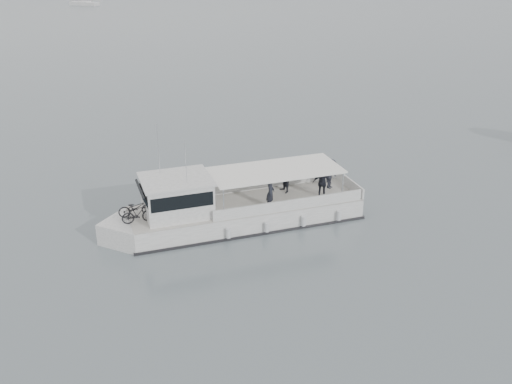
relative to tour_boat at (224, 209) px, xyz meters
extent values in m
plane|color=slate|center=(0.47, -1.28, -0.89)|extent=(1400.00, 1400.00, 0.00)
cube|color=white|center=(1.13, 0.09, -0.47)|extent=(11.55, 3.90, 1.23)
cube|color=white|center=(-4.53, -0.35, -0.47)|extent=(3.07, 3.07, 1.23)
cube|color=beige|center=(1.13, 0.09, 0.15)|extent=(11.55, 3.90, 0.06)
cube|color=black|center=(1.13, 0.09, -0.85)|extent=(11.75, 4.03, 0.17)
cube|color=white|center=(2.71, 1.67, 0.43)|extent=(7.55, 0.68, 0.57)
cube|color=white|center=(2.94, -1.23, 0.43)|extent=(7.55, 0.68, 0.57)
cube|color=white|center=(6.74, 0.52, 0.43)|extent=(0.33, 3.03, 0.57)
cube|color=white|center=(-2.27, -0.18, 1.00)|extent=(3.22, 2.78, 1.70)
cube|color=black|center=(-3.73, -0.29, 1.14)|extent=(0.71, 2.40, 1.10)
cube|color=black|center=(-2.27, -0.18, 1.28)|extent=(3.03, 2.80, 0.66)
cube|color=white|center=(-2.27, -0.18, 1.90)|extent=(3.42, 2.98, 0.09)
cube|color=white|center=(2.64, 0.20, 1.71)|extent=(6.63, 3.33, 0.08)
cylinder|color=silver|center=(-0.28, -1.35, 0.93)|extent=(0.06, 0.06, 1.56)
cylinder|color=silver|center=(-0.48, 1.29, 0.93)|extent=(0.06, 0.06, 1.56)
cylinder|color=silver|center=(5.76, -0.88, 0.93)|extent=(0.06, 0.06, 1.56)
cylinder|color=silver|center=(5.55, 1.76, 0.93)|extent=(0.06, 0.06, 1.56)
cylinder|color=silver|center=(-2.90, 0.63, 3.13)|extent=(0.03, 0.03, 2.46)
cylinder|color=silver|center=(-1.84, -0.81, 2.94)|extent=(0.03, 0.03, 2.08)
cylinder|color=silver|center=(-0.16, -1.68, -0.42)|extent=(0.24, 0.24, 0.47)
cylinder|color=silver|center=(1.73, -1.54, -0.42)|extent=(0.24, 0.24, 0.47)
cylinder|color=silver|center=(3.62, -1.39, -0.42)|extent=(0.24, 0.24, 0.47)
cylinder|color=silver|center=(5.50, -1.24, -0.42)|extent=(0.24, 0.24, 0.47)
imported|color=black|center=(-4.18, 0.05, 0.57)|extent=(1.66, 0.69, 0.85)
imported|color=black|center=(-4.12, -0.70, 0.60)|extent=(1.52, 0.54, 0.90)
imported|color=#21232C|center=(2.14, -0.69, 0.94)|extent=(0.58, 0.68, 1.59)
imported|color=#21232C|center=(3.34, 0.92, 0.94)|extent=(0.75, 0.88, 1.59)
imported|color=#21232C|center=(4.95, -0.19, 0.94)|extent=(1.01, 0.70, 1.59)
imported|color=#21232C|center=(5.82, 0.83, 0.94)|extent=(1.15, 1.13, 1.59)
cube|color=white|center=(-8.24, 114.21, -0.59)|extent=(6.53, 5.54, 0.75)
cube|color=white|center=(-8.24, 114.21, -0.27)|extent=(2.93, 2.83, 0.45)
camera|label=1|loc=(-4.81, -24.61, 11.89)|focal=40.00mm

